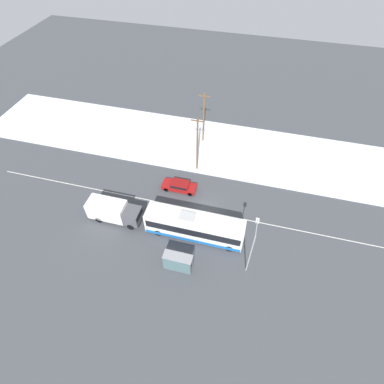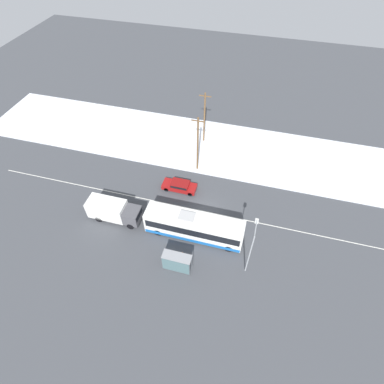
{
  "view_description": "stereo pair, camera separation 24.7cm",
  "coord_description": "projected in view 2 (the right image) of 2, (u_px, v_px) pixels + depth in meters",
  "views": [
    {
      "loc": [
        4.23,
        -23.72,
        30.73
      ],
      "look_at": [
        -2.35,
        1.66,
        1.4
      ],
      "focal_mm": 28.0,
      "sensor_mm": 36.0,
      "label": 1
    },
    {
      "loc": [
        4.47,
        -23.66,
        30.73
      ],
      "look_at": [
        -2.35,
        1.66,
        1.4
      ],
      "focal_mm": 28.0,
      "sensor_mm": 36.0,
      "label": 2
    }
  ],
  "objects": [
    {
      "name": "utility_pole_snowlot",
      "position": [
        204.0,
        118.0,
        45.33
      ],
      "size": [
        1.8,
        0.24,
        8.56
      ],
      "color": "brown",
      "rests_on": "ground_plane"
    },
    {
      "name": "sedan_car",
      "position": [
        180.0,
        186.0,
        41.02
      ],
      "size": [
        4.69,
        1.8,
        1.32
      ],
      "rotation": [
        0.0,
        0.0,
        3.14
      ],
      "color": "maroon",
      "rests_on": "ground_plane"
    },
    {
      "name": "utility_pole_roadside",
      "position": [
        198.0,
        144.0,
        40.83
      ],
      "size": [
        1.8,
        0.24,
        8.91
      ],
      "color": "brown",
      "rests_on": "ground_plane"
    },
    {
      "name": "box_truck",
      "position": [
        113.0,
        210.0,
        37.1
      ],
      "size": [
        6.65,
        2.3,
        2.81
      ],
      "color": "silver",
      "rests_on": "ground_plane"
    },
    {
      "name": "snow_lot",
      "position": [
        225.0,
        149.0,
        47.29
      ],
      "size": [
        80.0,
        12.91,
        0.12
      ],
      "color": "silver",
      "rests_on": "ground_plane"
    },
    {
      "name": "city_bus",
      "position": [
        194.0,
        226.0,
        35.31
      ],
      "size": [
        11.68,
        2.57,
        3.47
      ],
      "color": "white",
      "rests_on": "ground_plane"
    },
    {
      "name": "lane_marking_center",
      "position": [
        206.0,
        212.0,
        38.91
      ],
      "size": [
        60.0,
        0.12,
        0.0
      ],
      "color": "silver",
      "rests_on": "ground_plane"
    },
    {
      "name": "bus_shelter",
      "position": [
        176.0,
        262.0,
        32.21
      ],
      "size": [
        3.19,
        1.2,
        2.4
      ],
      "color": "gray",
      "rests_on": "ground_plane"
    },
    {
      "name": "ground_plane",
      "position": [
        206.0,
        212.0,
        38.91
      ],
      "size": [
        120.0,
        120.0,
        0.0
      ],
      "primitive_type": "plane",
      "color": "#424449"
    },
    {
      "name": "pedestrian_at_stop",
      "position": [
        182.0,
        255.0,
        33.52
      ],
      "size": [
        0.58,
        0.26,
        1.62
      ],
      "color": "#23232D",
      "rests_on": "ground_plane"
    },
    {
      "name": "streetlamp",
      "position": [
        251.0,
        246.0,
        30.46
      ],
      "size": [
        0.36,
        2.4,
        6.82
      ],
      "color": "#9EA3A8",
      "rests_on": "ground_plane"
    }
  ]
}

